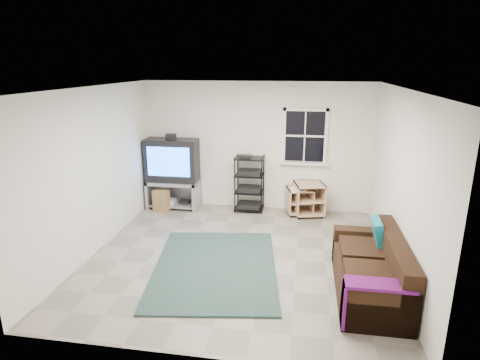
% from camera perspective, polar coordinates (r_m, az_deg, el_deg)
% --- Properties ---
extents(room, '(4.60, 4.62, 4.60)m').
position_cam_1_polar(room, '(8.07, 9.18, 5.67)').
color(room, gray).
rests_on(room, ground).
extents(tv_unit, '(1.07, 0.53, 1.57)m').
position_cam_1_polar(tv_unit, '(8.39, -9.57, 1.74)').
color(tv_unit, gray).
rests_on(tv_unit, ground).
extents(av_rack, '(0.58, 0.42, 1.16)m').
position_cam_1_polar(av_rack, '(8.18, 1.34, -1.00)').
color(av_rack, black).
rests_on(av_rack, ground).
extents(side_table_left, '(0.68, 0.68, 0.66)m').
position_cam_1_polar(side_table_left, '(8.13, 9.65, -2.46)').
color(side_table_left, tan).
rests_on(side_table_left, ground).
extents(side_table_right, '(0.59, 0.59, 0.56)m').
position_cam_1_polar(side_table_right, '(8.16, 8.37, -2.63)').
color(side_table_right, tan).
rests_on(side_table_right, ground).
extents(sofa, '(0.82, 1.85, 0.85)m').
position_cam_1_polar(sofa, '(5.66, 18.27, -12.35)').
color(sofa, black).
rests_on(sofa, ground).
extents(shag_rug, '(2.11, 2.68, 0.03)m').
position_cam_1_polar(shag_rug, '(6.12, -3.54, -12.25)').
color(shag_rug, '#311D15').
rests_on(shag_rug, ground).
extents(paper_bag, '(0.34, 0.25, 0.44)m').
position_cam_1_polar(paper_bag, '(8.40, -11.13, -2.88)').
color(paper_bag, '#9D7446').
rests_on(paper_bag, ground).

